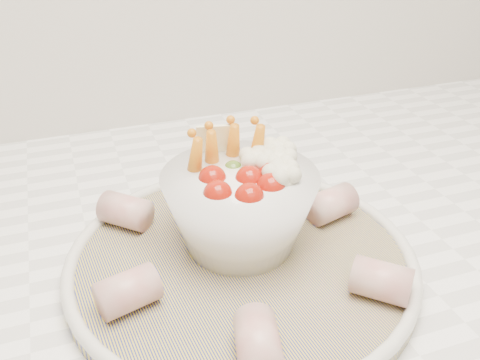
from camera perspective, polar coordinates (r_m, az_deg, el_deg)
name	(u,v)px	position (r m, az deg, el deg)	size (l,w,h in m)	color
serving_platter	(241,260)	(0.50, 0.16, -8.57)	(0.35, 0.35, 0.02)	navy
veggie_bowl	(241,205)	(0.49, 0.14, -2.63)	(0.14, 0.14, 0.11)	white
cured_meat_rolls	(242,243)	(0.49, 0.16, -6.70)	(0.27, 0.29, 0.03)	#B65753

